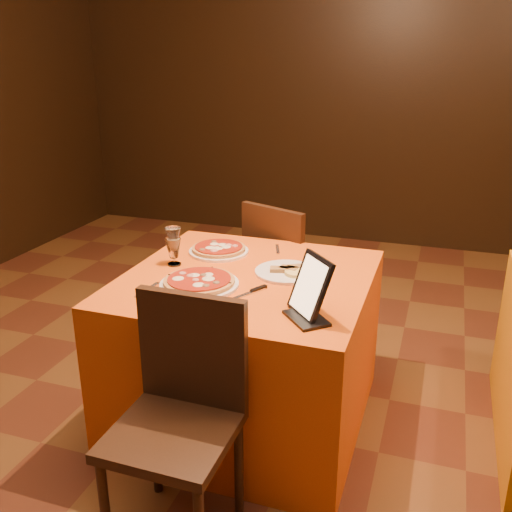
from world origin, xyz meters
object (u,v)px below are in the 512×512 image
(wine_glass, at_px, (174,246))
(water_glass, at_px, (174,252))
(pizza_near, at_px, (199,283))
(chair_main_near, at_px, (172,433))
(pizza_far, at_px, (219,250))
(tablet, at_px, (310,286))
(chair_main_far, at_px, (292,275))
(main_table, at_px, (247,349))

(wine_glass, bearing_deg, water_glass, 131.35)
(pizza_near, bearing_deg, chair_main_near, -75.45)
(chair_main_near, xyz_separation_m, pizza_far, (-0.24, 1.04, 0.31))
(pizza_far, bearing_deg, tablet, -42.26)
(pizza_near, relative_size, pizza_far, 1.15)
(pizza_far, bearing_deg, wine_glass, -120.38)
(chair_main_far, xyz_separation_m, pizza_near, (-0.16, -0.97, 0.31))
(wine_glass, bearing_deg, pizza_far, 59.62)
(chair_main_far, distance_m, tablet, 1.22)
(pizza_far, relative_size, water_glass, 2.33)
(pizza_far, height_order, tablet, tablet)
(pizza_far, bearing_deg, main_table, -46.21)
(chair_main_far, bearing_deg, main_table, 112.00)
(pizza_near, distance_m, tablet, 0.55)
(main_table, distance_m, chair_main_near, 0.79)
(chair_main_far, bearing_deg, wine_glass, 85.80)
(chair_main_far, bearing_deg, pizza_near, 102.64)
(chair_main_far, relative_size, water_glass, 7.00)
(tablet, bearing_deg, main_table, -171.49)
(wine_glass, height_order, tablet, tablet)
(chair_main_near, xyz_separation_m, wine_glass, (-0.38, 0.81, 0.39))
(main_table, bearing_deg, chair_main_near, -90.00)
(water_glass, bearing_deg, tablet, -23.70)
(chair_main_far, xyz_separation_m, tablet, (0.36, -1.09, 0.41))
(water_glass, relative_size, tablet, 0.53)
(pizza_far, xyz_separation_m, tablet, (0.61, -0.55, 0.10))
(chair_main_near, height_order, wine_glass, wine_glass)
(wine_glass, distance_m, tablet, 0.81)
(wine_glass, relative_size, tablet, 0.78)
(chair_main_near, relative_size, tablet, 3.73)
(chair_main_near, bearing_deg, pizza_far, 103.53)
(chair_main_far, relative_size, wine_glass, 4.79)
(main_table, relative_size, pizza_far, 3.64)
(chair_main_near, distance_m, tablet, 0.74)
(pizza_near, xyz_separation_m, tablet, (0.52, -0.12, 0.10))
(wine_glass, xyz_separation_m, tablet, (0.74, -0.32, 0.03))
(water_glass, bearing_deg, main_table, -4.42)
(pizza_near, xyz_separation_m, wine_glass, (-0.22, 0.20, 0.08))
(main_table, height_order, chair_main_far, chair_main_far)
(pizza_far, bearing_deg, pizza_near, -78.89)
(main_table, relative_size, water_glass, 8.46)
(chair_main_near, height_order, pizza_near, chair_main_near)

